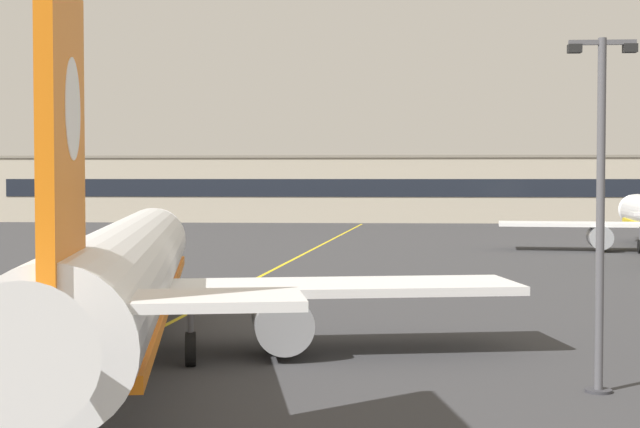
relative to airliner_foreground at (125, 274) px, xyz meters
name	(u,v)px	position (x,y,z in m)	size (l,w,h in m)	color
ground_plane	(61,420)	(0.62, -9.58, -3.37)	(400.00, 400.00, 0.00)	#353538
taxiway_centreline	(224,295)	(0.62, 20.42, -3.37)	(0.30, 180.00, 0.01)	yellow
airliner_foreground	(125,274)	(0.00, 0.00, 0.00)	(32.35, 41.33, 11.65)	white
apron_lamp_post	(600,207)	(17.36, -4.94, 2.81)	(2.24, 0.90, 11.77)	#515156
terminal_building	(355,189)	(6.24, 119.20, 2.00)	(117.30, 12.40, 10.72)	#B2A893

